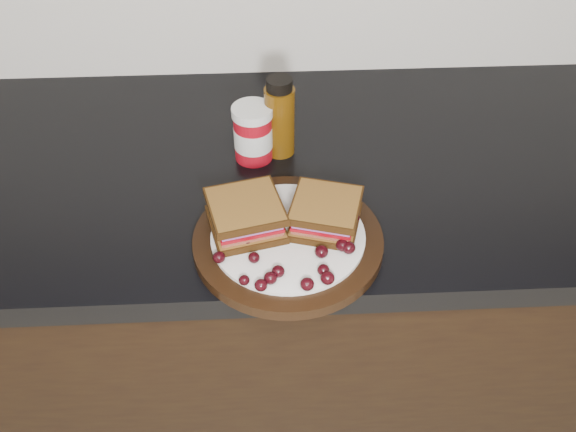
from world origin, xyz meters
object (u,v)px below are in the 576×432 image
plate (288,241)px  oil_bottle (280,116)px  sandwich_left (246,215)px  condiment_jar (253,133)px

plate → oil_bottle: 0.24m
plate → sandwich_left: bearing=163.8°
plate → oil_bottle: oil_bottle is taller
sandwich_left → condiment_jar: condiment_jar is taller
plate → oil_bottle: bearing=90.6°
plate → condiment_jar: 0.23m
plate → sandwich_left: sandwich_left is taller
plate → sandwich_left: (-0.06, 0.02, 0.04)m
condiment_jar → oil_bottle: oil_bottle is taller
plate → condiment_jar: bearing=102.5°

